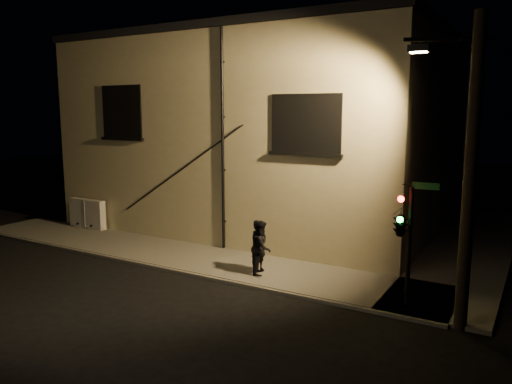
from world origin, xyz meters
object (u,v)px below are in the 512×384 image
Objects in this scene: pedestrian_a at (259,246)px; pedestrian_b at (261,247)px; streetlamp_pole at (467,168)px; traffic_signal at (401,223)px; utility_cabinet at (87,214)px.

pedestrian_b reaches higher than pedestrian_a.
pedestrian_b is at bearing 172.01° from streetlamp_pole.
pedestrian_a is 0.50× the size of traffic_signal.
utility_cabinet is 0.26× the size of streetlamp_pole.
pedestrian_a is 7.18m from streetlamp_pole.
utility_cabinet is 15.00m from traffic_signal.
pedestrian_a is 5.07m from traffic_signal.
pedestrian_a is 0.23× the size of streetlamp_pole.
streetlamp_pole is (16.34, -2.55, 3.26)m from utility_cabinet.
streetlamp_pole reaches higher than utility_cabinet.
pedestrian_a is (9.94, -1.50, 0.20)m from utility_cabinet.
utility_cabinet is 10.05m from pedestrian_a.
traffic_signal is at bearing -80.43° from pedestrian_a.
pedestrian_b is at bearing -114.11° from pedestrian_a.
streetlamp_pole is at bearing -13.46° from traffic_signal.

